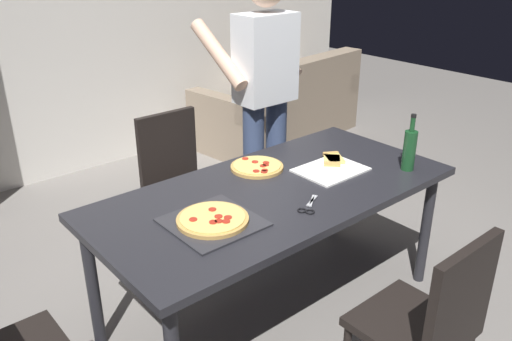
{
  "coord_description": "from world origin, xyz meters",
  "views": [
    {
      "loc": [
        -1.63,
        -1.77,
        1.91
      ],
      "look_at": [
        0.0,
        0.15,
        0.8
      ],
      "focal_mm": 36.96,
      "sensor_mm": 36.0,
      "label": 1
    }
  ],
  "objects": [
    {
      "name": "kitchen_scissors",
      "position": [
        -0.02,
        -0.26,
        0.76
      ],
      "size": [
        0.19,
        0.14,
        0.01
      ],
      "color": "silver",
      "rests_on": "dining_table"
    },
    {
      "name": "chair_far_side",
      "position": [
        0.0,
        0.94,
        0.51
      ],
      "size": [
        0.42,
        0.42,
        0.9
      ],
      "color": "black",
      "rests_on": "ground_plane"
    },
    {
      "name": "chair_near_camera",
      "position": [
        -0.0,
        -0.94,
        0.51
      ],
      "size": [
        0.42,
        0.42,
        0.9
      ],
      "color": "black",
      "rests_on": "ground_plane"
    },
    {
      "name": "person_serving_pizza",
      "position": [
        0.55,
        0.72,
        1.0
      ],
      "size": [
        0.55,
        0.54,
        1.75
      ],
      "color": "#38476B",
      "rests_on": "ground_plane"
    },
    {
      "name": "pepperoni_pizza_on_tray",
      "position": [
        -0.45,
        -0.08,
        0.77
      ],
      "size": [
        0.38,
        0.38,
        0.04
      ],
      "color": "#2D2D33",
      "rests_on": "dining_table"
    },
    {
      "name": "second_pizza_plain",
      "position": [
        0.09,
        0.25,
        0.76
      ],
      "size": [
        0.29,
        0.29,
        0.03
      ],
      "color": "tan",
      "rests_on": "dining_table"
    },
    {
      "name": "ground_plane",
      "position": [
        0.0,
        0.0,
        0.0
      ],
      "size": [
        12.0,
        12.0,
        0.0
      ],
      "primitive_type": "plane",
      "color": "gray"
    },
    {
      "name": "back_wall",
      "position": [
        0.0,
        2.6,
        1.4
      ],
      "size": [
        6.4,
        0.1,
        2.8
      ],
      "primitive_type": "cube",
      "color": "silver",
      "rests_on": "ground_plane"
    },
    {
      "name": "couch",
      "position": [
        1.91,
        1.99,
        0.3
      ],
      "size": [
        1.79,
        1.05,
        0.85
      ],
      "color": "gray",
      "rests_on": "ground_plane"
    },
    {
      "name": "dining_table",
      "position": [
        0.0,
        0.0,
        0.68
      ],
      "size": [
        1.89,
        0.9,
        0.75
      ],
      "color": "#232328",
      "rests_on": "ground_plane"
    },
    {
      "name": "pizza_slices_on_towel",
      "position": [
        0.42,
        -0.0,
        0.76
      ],
      "size": [
        0.37,
        0.3,
        0.03
      ],
      "color": "white",
      "rests_on": "dining_table"
    },
    {
      "name": "wine_bottle",
      "position": [
        0.72,
        -0.29,
        0.87
      ],
      "size": [
        0.07,
        0.07,
        0.32
      ],
      "color": "#194723",
      "rests_on": "dining_table"
    }
  ]
}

